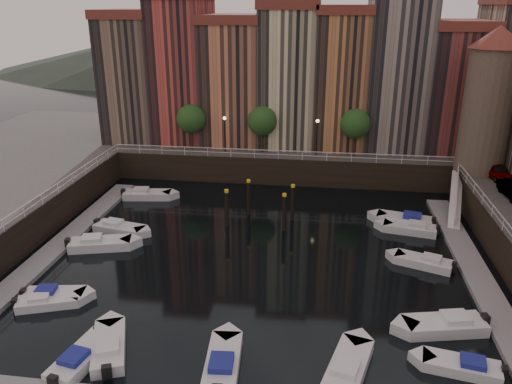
# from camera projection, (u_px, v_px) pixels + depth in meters

# --- Properties ---
(ground) EXTENTS (200.00, 200.00, 0.00)m
(ground) POSITION_uv_depth(u_px,v_px,m) (258.00, 253.00, 39.62)
(ground) COLOR black
(ground) RESTS_ON ground
(quay_far) EXTENTS (80.00, 20.00, 3.00)m
(quay_far) POSITION_uv_depth(u_px,v_px,m) (286.00, 148.00, 63.18)
(quay_far) COLOR black
(quay_far) RESTS_ON ground
(dock_left) EXTENTS (2.00, 28.00, 0.35)m
(dock_left) POSITION_uv_depth(u_px,v_px,m) (60.00, 244.00, 40.72)
(dock_left) COLOR gray
(dock_left) RESTS_ON ground
(dock_right) EXTENTS (2.00, 28.00, 0.35)m
(dock_right) POSITION_uv_depth(u_px,v_px,m) (475.00, 272.00, 36.54)
(dock_right) COLOR gray
(dock_right) RESTS_ON ground
(mountains) EXTENTS (145.00, 100.00, 18.00)m
(mountains) POSITION_uv_depth(u_px,v_px,m) (317.00, 45.00, 138.51)
(mountains) COLOR #2D382D
(mountains) RESTS_ON ground
(far_terrace) EXTENTS (48.70, 10.30, 17.50)m
(far_terrace) POSITION_uv_depth(u_px,v_px,m) (314.00, 75.00, 57.09)
(far_terrace) COLOR #7B634E
(far_terrace) RESTS_ON quay_far
(corner_tower) EXTENTS (5.20, 5.20, 13.80)m
(corner_tower) POSITION_uv_depth(u_px,v_px,m) (489.00, 99.00, 46.87)
(corner_tower) COLOR #6B5B4C
(corner_tower) RESTS_ON quay_right
(promenade_trees) EXTENTS (21.20, 3.20, 5.20)m
(promenade_trees) POSITION_uv_depth(u_px,v_px,m) (268.00, 121.00, 54.33)
(promenade_trees) COLOR black
(promenade_trees) RESTS_ON quay_far
(street_lamps) EXTENTS (10.36, 0.36, 4.18)m
(street_lamps) POSITION_uv_depth(u_px,v_px,m) (270.00, 130.00, 53.60)
(street_lamps) COLOR black
(street_lamps) RESTS_ON quay_far
(railings) EXTENTS (36.08, 34.04, 0.52)m
(railings) POSITION_uv_depth(u_px,v_px,m) (266.00, 188.00, 42.81)
(railings) COLOR white
(railings) RESTS_ON ground
(gangway) EXTENTS (2.78, 8.32, 3.73)m
(gangway) POSITION_uv_depth(u_px,v_px,m) (456.00, 197.00, 46.00)
(gangway) COLOR white
(gangway) RESTS_ON ground
(mooring_pilings) EXTENTS (5.99, 3.46, 3.78)m
(mooring_pilings) POSITION_uv_depth(u_px,v_px,m) (263.00, 206.00, 44.59)
(mooring_pilings) COLOR black
(mooring_pilings) RESTS_ON ground
(boat_left_0) EXTENTS (4.21, 2.73, 0.95)m
(boat_left_0) POSITION_uv_depth(u_px,v_px,m) (47.00, 302.00, 32.62)
(boat_left_0) COLOR silver
(boat_left_0) RESTS_ON ground
(boat_left_1) EXTENTS (4.31, 2.16, 0.97)m
(boat_left_1) POSITION_uv_depth(u_px,v_px,m) (53.00, 295.00, 33.36)
(boat_left_1) COLOR silver
(boat_left_1) RESTS_ON ground
(boat_left_2) EXTENTS (5.28, 3.07, 1.18)m
(boat_left_2) POSITION_uv_depth(u_px,v_px,m) (99.00, 244.00, 40.32)
(boat_left_2) COLOR silver
(boat_left_2) RESTS_ON ground
(boat_left_3) EXTENTS (4.85, 2.56, 1.09)m
(boat_left_3) POSITION_uv_depth(u_px,v_px,m) (119.00, 228.00, 43.21)
(boat_left_3) COLOR silver
(boat_left_3) RESTS_ON ground
(boat_left_4) EXTENTS (5.12, 2.42, 1.15)m
(boat_left_4) POSITION_uv_depth(u_px,v_px,m) (146.00, 195.00, 50.74)
(boat_left_4) COLOR silver
(boat_left_4) RESTS_ON ground
(boat_right_0) EXTENTS (4.37, 2.27, 0.98)m
(boat_right_0) POSITION_uv_depth(u_px,v_px,m) (463.00, 366.00, 26.78)
(boat_right_0) COLOR silver
(boat_right_0) RESTS_ON ground
(boat_right_1) EXTENTS (5.30, 2.89, 1.19)m
(boat_right_1) POSITION_uv_depth(u_px,v_px,m) (446.00, 325.00, 30.10)
(boat_right_1) COLOR silver
(boat_right_1) RESTS_ON ground
(boat_right_2) EXTENTS (4.51, 2.98, 1.02)m
(boat_right_2) POSITION_uv_depth(u_px,v_px,m) (425.00, 262.00, 37.56)
(boat_right_2) COLOR silver
(boat_right_2) RESTS_ON ground
(boat_right_3) EXTENTS (4.80, 2.48, 1.08)m
(boat_right_3) POSITION_uv_depth(u_px,v_px,m) (411.00, 228.00, 43.14)
(boat_right_3) COLOR silver
(boat_right_3) RESTS_ON ground
(boat_right_4) EXTENTS (5.21, 2.95, 1.17)m
(boat_right_4) POSITION_uv_depth(u_px,v_px,m) (406.00, 220.00, 44.76)
(boat_right_4) COLOR silver
(boat_right_4) RESTS_ON ground
(boat_near_0) EXTENTS (2.48, 4.75, 1.06)m
(boat_near_0) POSITION_uv_depth(u_px,v_px,m) (81.00, 358.00, 27.36)
(boat_near_0) COLOR silver
(boat_near_0) RESTS_ON ground
(boat_near_1) EXTENTS (3.26, 4.91, 1.11)m
(boat_near_1) POSITION_uv_depth(u_px,v_px,m) (109.00, 348.00, 28.18)
(boat_near_1) COLOR silver
(boat_near_1) RESTS_ON ground
(boat_near_2) EXTENTS (2.16, 4.99, 1.13)m
(boat_near_2) POSITION_uv_depth(u_px,v_px,m) (223.00, 364.00, 26.90)
(boat_near_2) COLOR silver
(boat_near_2) RESTS_ON ground
(boat_near_3) EXTENTS (3.03, 5.14, 1.15)m
(boat_near_3) POSITION_uv_depth(u_px,v_px,m) (348.00, 368.00, 26.55)
(boat_near_3) COLOR silver
(boat_near_3) RESTS_ON ground
(car_a) EXTENTS (2.50, 4.44, 1.43)m
(car_a) POSITION_uv_depth(u_px,v_px,m) (496.00, 172.00, 47.15)
(car_a) COLOR gray
(car_a) RESTS_ON quay_right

